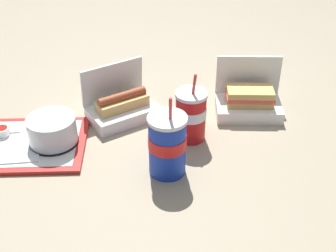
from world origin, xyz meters
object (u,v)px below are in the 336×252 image
Objects in this scene: clamshell_sandwich_back at (249,101)px; soda_cup_front at (167,144)px; plastic_fork at (1,133)px; soda_cup_corner at (191,115)px; food_tray at (20,145)px; ketchup_cup at (2,131)px; clamshell_hotdog_right at (122,106)px; cake_container at (52,131)px.

soda_cup_front is at bearing -133.53° from clamshell_sandwich_back.
plastic_fork is 0.51m from soda_cup_front.
food_tray is at bearing -176.74° from soda_cup_corner.
plastic_fork is (-0.06, 0.05, 0.01)m from food_tray.
clamshell_hotdog_right is at bearing 16.35° from ketchup_cup.
soda_cup_front reaches higher than ketchup_cup.
soda_cup_front reaches higher than food_tray.
cake_container is at bearing 158.62° from soda_cup_front.
soda_cup_front reaches higher than soda_cup_corner.
cake_container is 0.61× the size of soda_cup_front.
soda_cup_front is (0.47, -0.16, 0.06)m from ketchup_cup.
cake_container is at bearing -24.33° from plastic_fork.
clamshell_hotdog_right reaches higher than food_tray.
soda_cup_corner is (-0.19, -0.13, 0.03)m from clamshell_sandwich_back.
food_tray is at bearing 163.45° from soda_cup_front.
cake_container is 0.66× the size of soda_cup_corner.
cake_container is 3.49× the size of ketchup_cup.
soda_cup_front is (0.13, -0.26, 0.05)m from clamshell_hotdog_right.
soda_cup_front is at bearing -21.38° from cake_container.
clamshell_hotdog_right is (0.28, 0.14, 0.03)m from food_tray.
plastic_fork is at bearing 160.28° from soda_cup_front.
soda_cup_front is (-0.26, -0.28, 0.04)m from clamshell_sandwich_back.
food_tray is 2.65× the size of cake_container.
soda_cup_corner is at bearing -29.22° from clamshell_hotdog_right.
ketchup_cup is 0.16× the size of clamshell_hotdog_right.
cake_container is at bearing -176.07° from soda_cup_corner.
clamshell_sandwich_back is 0.39m from clamshell_hotdog_right.
ketchup_cup is at bearing 143.56° from food_tray.
ketchup_cup is at bearing -163.65° from clamshell_hotdog_right.
clamshell_sandwich_back is at bearing 8.73° from ketchup_cup.
soda_cup_corner is at bearing 64.58° from soda_cup_front.
soda_cup_front is (0.48, -0.17, 0.07)m from plastic_fork.
soda_cup_front reaches higher than clamshell_hotdog_right.
ketchup_cup is 0.74m from clamshell_sandwich_back.
ketchup_cup is at bearing -171.27° from clamshell_sandwich_back.
clamshell_sandwich_back reaches higher than plastic_fork.
soda_cup_corner is (0.49, 0.03, 0.07)m from food_tray.
soda_cup_corner is at bearing -10.14° from plastic_fork.
soda_cup_corner is (0.20, -0.11, 0.04)m from clamshell_hotdog_right.
clamshell_hotdog_right is 1.06× the size of soda_cup_front.
cake_container is 0.17m from plastic_fork.
ketchup_cup is at bearing 160.72° from soda_cup_front.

